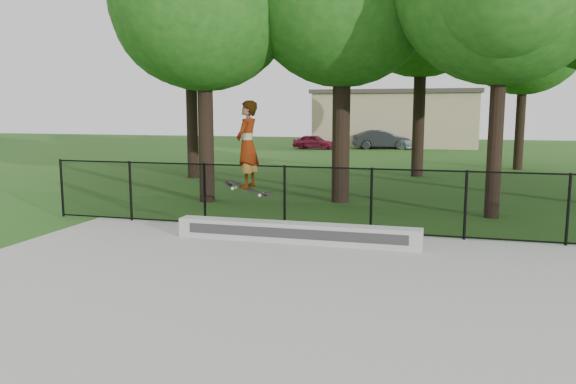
# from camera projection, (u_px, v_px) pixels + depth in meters

# --- Properties ---
(ground) EXTENTS (100.00, 100.00, 0.00)m
(ground) POSITION_uv_depth(u_px,v_px,m) (312.00, 340.00, 6.94)
(ground) COLOR #294D15
(ground) RESTS_ON ground
(concrete_slab) EXTENTS (14.00, 12.00, 0.06)m
(concrete_slab) POSITION_uv_depth(u_px,v_px,m) (312.00, 338.00, 6.93)
(concrete_slab) COLOR #A6A6A1
(concrete_slab) RESTS_ON ground
(grind_ledge) EXTENTS (5.18, 0.40, 0.42)m
(grind_ledge) POSITION_uv_depth(u_px,v_px,m) (296.00, 233.00, 11.75)
(grind_ledge) COLOR #B0B0AB
(grind_ledge) RESTS_ON concrete_slab
(car_a) EXTENTS (3.14, 1.56, 1.04)m
(car_a) POSITION_uv_depth(u_px,v_px,m) (314.00, 142.00, 40.24)
(car_a) COLOR maroon
(car_a) RESTS_ON ground
(car_b) EXTENTS (3.95, 2.46, 1.34)m
(car_b) POSITION_uv_depth(u_px,v_px,m) (382.00, 140.00, 40.44)
(car_b) COLOR black
(car_b) RESTS_ON ground
(car_c) EXTENTS (4.17, 2.96, 1.21)m
(car_c) POSITION_uv_depth(u_px,v_px,m) (390.00, 140.00, 41.06)
(car_c) COLOR #A0ADB6
(car_c) RESTS_ON ground
(skater_airborne) EXTENTS (0.80, 0.68, 2.02)m
(skater_airborne) POSITION_uv_depth(u_px,v_px,m) (247.00, 146.00, 11.61)
(skater_airborne) COLOR black
(skater_airborne) RESTS_ON ground
(chainlink_fence) EXTENTS (16.06, 0.06, 1.50)m
(chainlink_fence) POSITION_uv_depth(u_px,v_px,m) (371.00, 201.00, 12.45)
(chainlink_fence) COLOR black
(chainlink_fence) RESTS_ON concrete_slab
(distant_building) EXTENTS (12.40, 6.40, 4.30)m
(distant_building) POSITION_uv_depth(u_px,v_px,m) (396.00, 118.00, 43.41)
(distant_building) COLOR tan
(distant_building) RESTS_ON ground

